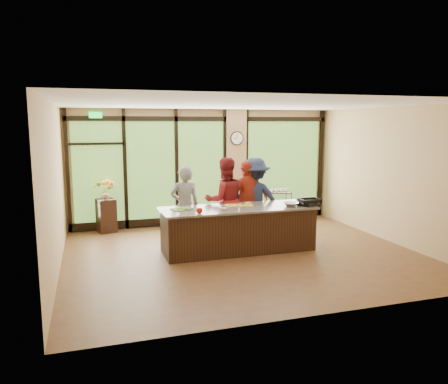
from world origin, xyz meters
TOP-DOWN VIEW (x-y plane):
  - floor at (0.00, 0.00)m, footprint 7.00×7.00m
  - ceiling at (0.00, 0.00)m, footprint 7.00×7.00m
  - back_wall at (0.00, 3.00)m, footprint 7.00×0.00m
  - left_wall at (-3.50, 0.00)m, footprint 0.00×6.00m
  - right_wall at (3.50, 0.00)m, footprint 0.00×6.00m
  - window_wall at (0.16, 2.95)m, footprint 6.90×0.12m
  - island_base at (0.00, 0.30)m, footprint 3.10×1.00m
  - countertop at (0.00, 0.30)m, footprint 3.20×1.10m
  - wall_clock at (0.85, 2.87)m, footprint 0.36×0.04m
  - cook_left at (-0.95, 1.09)m, footprint 0.65×0.45m
  - cook_midleft at (-0.07, 0.99)m, footprint 0.94×0.74m
  - cook_midright at (0.48, 1.05)m, footprint 1.13×0.64m
  - cook_right at (0.69, 1.12)m, footprint 1.36×1.03m
  - roasting_pan at (1.50, 0.05)m, footprint 0.52×0.47m
  - mixing_bowl at (1.09, 0.08)m, footprint 0.43×0.43m
  - cutting_board_left at (-1.15, 0.40)m, footprint 0.48×0.40m
  - cutting_board_center at (-0.00, 0.50)m, footprint 0.42×0.32m
  - cutting_board_right at (0.19, 0.44)m, footprint 0.42×0.35m
  - prep_bowl_near at (-1.03, 0.34)m, footprint 0.17×0.17m
  - prep_bowl_mid at (-0.38, 0.13)m, footprint 0.16×0.16m
  - prep_bowl_far at (0.32, 0.59)m, footprint 0.14×0.14m
  - red_ramekin at (-0.92, -0.06)m, footprint 0.13×0.13m
  - flower_stand at (-2.56, 2.75)m, footprint 0.51×0.51m
  - flower_vase at (-2.56, 2.75)m, footprint 0.27×0.27m
  - bar_cart at (2.01, 2.69)m, footprint 0.73×0.58m

SIDE VIEW (x-z plane):
  - floor at x=0.00m, z-range 0.00..0.00m
  - flower_stand at x=-2.56m, z-range 0.00..0.82m
  - island_base at x=0.00m, z-range 0.00..0.88m
  - bar_cart at x=2.01m, z-range 0.09..0.96m
  - cook_left at x=-0.95m, z-range 0.00..1.73m
  - countertop at x=0.00m, z-range 0.88..0.92m
  - cook_midright at x=0.48m, z-range 0.00..1.81m
  - cutting_board_right at x=0.19m, z-range 0.92..0.93m
  - cutting_board_center at x=0.00m, z-range 0.92..0.93m
  - cutting_board_left at x=-1.15m, z-range 0.92..0.93m
  - cook_right at x=0.69m, z-range 0.00..1.86m
  - prep_bowl_far at x=0.32m, z-range 0.92..0.95m
  - flower_vase at x=-2.56m, z-range 0.82..1.06m
  - prep_bowl_mid at x=-0.38m, z-range 0.92..0.96m
  - prep_bowl_near at x=-1.03m, z-range 0.92..0.97m
  - cook_midleft at x=-0.07m, z-range 0.00..1.90m
  - roasting_pan at x=1.50m, z-range 0.92..0.99m
  - mixing_bowl at x=1.09m, z-range 0.92..1.00m
  - red_ramekin at x=-0.92m, z-range 0.92..1.02m
  - window_wall at x=0.16m, z-range -0.11..2.89m
  - back_wall at x=0.00m, z-range -2.00..5.00m
  - left_wall at x=-3.50m, z-range -1.50..4.50m
  - right_wall at x=3.50m, z-range -1.50..4.50m
  - wall_clock at x=0.85m, z-range 2.07..2.43m
  - ceiling at x=0.00m, z-range 3.00..3.00m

